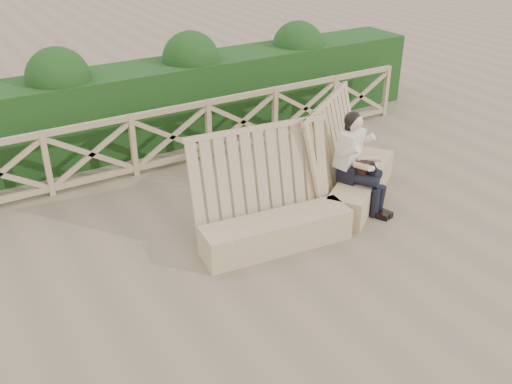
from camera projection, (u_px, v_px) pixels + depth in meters
ground at (283, 261)px, 7.58m from camera, size 60.00×60.00×0.00m
bench at (318, 195)px, 8.37m from camera, size 3.99×1.84×1.58m
woman at (357, 159)px, 8.52m from camera, size 0.64×1.01×1.53m
guardrail at (172, 137)px, 9.96m from camera, size 10.10×0.09×1.10m
hedge at (145, 107)px, 10.77m from camera, size 12.00×1.20×1.50m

